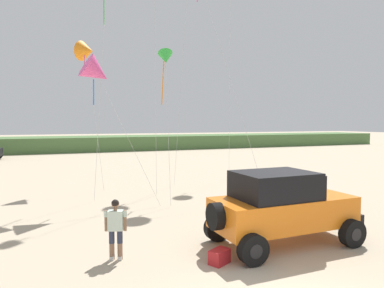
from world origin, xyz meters
The scene contains 7 objects.
dune_ridge centered at (1.16, 42.89, 0.93)m, with size 90.00×7.51×1.85m, color #4C703D.
jeep centered at (2.10, 3.55, 1.20)m, with size 4.88×2.46×2.26m.
person_watching centered at (-2.83, 4.21, 0.94)m, with size 0.60×0.40×1.67m.
cooler_box centered at (-0.32, 2.92, 0.19)m, with size 0.56×0.36×0.38m, color #B21E23.
kite_green_box centered at (-2.46, 16.39, 7.95)m, with size 1.57×3.24×8.55m.
kite_black_sled centered at (-2.49, 11.25, 6.03)m, with size 3.28×2.57×6.94m.
kite_orange_streamer centered at (0.77, 11.16, 6.85)m, with size 1.06×2.46×7.34m.
Camera 1 is at (-4.31, -5.21, 3.76)m, focal length 32.53 mm.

